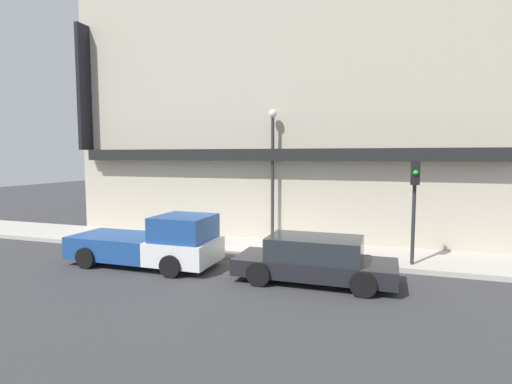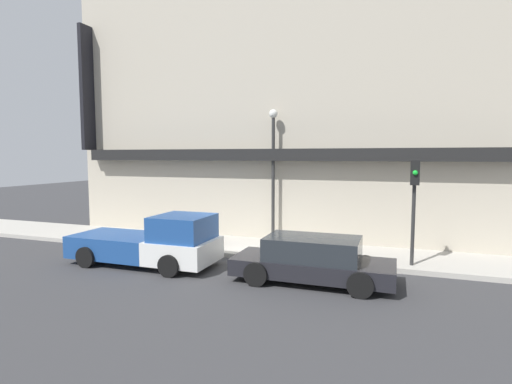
% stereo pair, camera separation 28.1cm
% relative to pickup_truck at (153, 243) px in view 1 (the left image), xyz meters
% --- Properties ---
extents(ground_plane, '(80.00, 80.00, 0.00)m').
position_rel_pickup_truck_xyz_m(ground_plane, '(2.80, 1.77, -0.79)').
color(ground_plane, '#38383A').
extents(sidewalk, '(36.00, 3.08, 0.17)m').
position_rel_pickup_truck_xyz_m(sidewalk, '(2.80, 3.31, -0.70)').
color(sidewalk, '#B7B2A8').
rests_on(sidewalk, ground).
extents(building, '(19.80, 3.80, 11.47)m').
position_rel_pickup_truck_xyz_m(building, '(2.79, 6.33, 4.93)').
color(building, '#BCB29E').
rests_on(building, ground).
extents(pickup_truck, '(5.21, 2.20, 1.80)m').
position_rel_pickup_truck_xyz_m(pickup_truck, '(0.00, 0.00, 0.00)').
color(pickup_truck, white).
rests_on(pickup_truck, ground).
extents(parked_car, '(4.74, 2.03, 1.36)m').
position_rel_pickup_truck_xyz_m(parked_car, '(5.55, -0.00, -0.11)').
color(parked_car, black).
rests_on(parked_car, ground).
extents(fire_hydrant, '(0.17, 0.17, 0.70)m').
position_rel_pickup_truck_xyz_m(fire_hydrant, '(4.69, 2.33, -0.27)').
color(fire_hydrant, '#196633').
rests_on(fire_hydrant, sidewalk).
extents(street_lamp, '(0.36, 0.36, 5.52)m').
position_rel_pickup_truck_xyz_m(street_lamp, '(2.96, 4.45, 2.83)').
color(street_lamp, '#2D2D2D').
rests_on(street_lamp, sidewalk).
extents(traffic_light, '(0.28, 0.42, 3.46)m').
position_rel_pickup_truck_xyz_m(traffic_light, '(8.40, 2.27, 1.77)').
color(traffic_light, '#2D2D2D').
rests_on(traffic_light, sidewalk).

